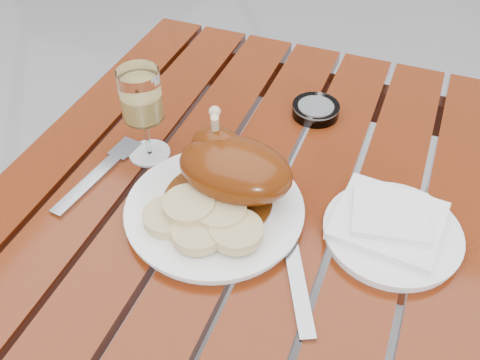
% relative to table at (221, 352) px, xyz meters
% --- Properties ---
extents(table, '(0.80, 1.20, 0.75)m').
position_rel_table_xyz_m(table, '(0.00, 0.00, 0.00)').
color(table, maroon).
rests_on(table, ground).
extents(dinner_plate, '(0.35, 0.35, 0.02)m').
position_rel_table_xyz_m(dinner_plate, '(-0.02, 0.03, 0.38)').
color(dinner_plate, white).
rests_on(dinner_plate, table).
extents(roast_duck, '(0.20, 0.18, 0.13)m').
position_rel_table_xyz_m(roast_duck, '(-0.00, 0.08, 0.44)').
color(roast_duck, '#4E2308').
rests_on(roast_duck, dinner_plate).
extents(bread_dumplings, '(0.19, 0.12, 0.03)m').
position_rel_table_xyz_m(bread_dumplings, '(-0.02, -0.01, 0.41)').
color(bread_dumplings, tan).
rests_on(bread_dumplings, dinner_plate).
extents(wine_glass, '(0.08, 0.08, 0.17)m').
position_rel_table_xyz_m(wine_glass, '(-0.18, 0.13, 0.46)').
color(wine_glass, '#D7B961').
rests_on(wine_glass, table).
extents(side_plate, '(0.28, 0.28, 0.02)m').
position_rel_table_xyz_m(side_plate, '(0.26, 0.09, 0.38)').
color(side_plate, white).
rests_on(side_plate, table).
extents(napkin, '(0.17, 0.16, 0.01)m').
position_rel_table_xyz_m(napkin, '(0.25, 0.10, 0.40)').
color(napkin, white).
rests_on(napkin, side_plate).
extents(ashtray, '(0.11, 0.11, 0.02)m').
position_rel_table_xyz_m(ashtray, '(0.06, 0.35, 0.39)').
color(ashtray, '#B2B7BC').
rests_on(ashtray, table).
extents(fork, '(0.05, 0.19, 0.01)m').
position_rel_table_xyz_m(fork, '(-0.24, 0.03, 0.38)').
color(fork, gray).
rests_on(fork, table).
extents(knife, '(0.12, 0.22, 0.01)m').
position_rel_table_xyz_m(knife, '(0.13, -0.02, 0.38)').
color(knife, gray).
rests_on(knife, table).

